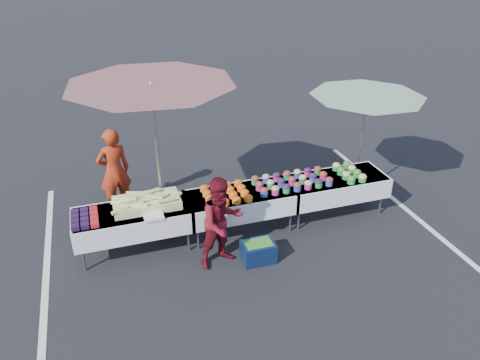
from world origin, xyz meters
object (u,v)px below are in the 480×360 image
object	(u,v)px
vendor	(114,171)
umbrella_left	(152,97)
customer	(222,222)
table_left	(133,220)
storage_bin	(258,251)
table_right	(335,186)
umbrella_right	(366,105)
table_center	(240,202)

from	to	relation	value
vendor	umbrella_left	world-z (taller)	umbrella_left
vendor	customer	distance (m)	2.55
table_left	vendor	world-z (taller)	vendor
customer	storage_bin	distance (m)	0.80
vendor	umbrella_left	xyz separation A→B (m)	(0.68, -0.97, 1.61)
table_right	vendor	bearing A→B (deg)	159.96
table_right	customer	distance (m)	2.46
table_left	customer	xyz separation A→B (m)	(1.26, -0.75, 0.16)
table_right	customer	world-z (taller)	customer
customer	umbrella_right	size ratio (longest dim) A/B	0.57
umbrella_right	storage_bin	bearing A→B (deg)	-152.59
table_center	vendor	world-z (taller)	vendor
table_left	customer	size ratio (longest dim) A/B	1.25
customer	umbrella_left	distance (m)	2.16
umbrella_left	umbrella_right	bearing A→B (deg)	0.00
table_left	storage_bin	size ratio (longest dim) A/B	3.58
table_center	vendor	distance (m)	2.39
storage_bin	vendor	bearing A→B (deg)	131.59
table_right	umbrella_right	size ratio (longest dim) A/B	0.71
vendor	customer	size ratio (longest dim) A/B	1.09
table_center	vendor	size ratio (longest dim) A/B	1.15
umbrella_right	storage_bin	distance (m)	3.29
customer	storage_bin	xyz separation A→B (m)	(0.55, -0.14, -0.57)
table_center	umbrella_left	bearing A→B (deg)	162.48
umbrella_right	storage_bin	world-z (taller)	umbrella_right
umbrella_right	table_center	bearing A→B (deg)	-170.91
table_left	umbrella_left	bearing A→B (deg)	36.88
table_left	storage_bin	world-z (taller)	table_left
table_center	umbrella_left	size ratio (longest dim) A/B	0.57
table_center	customer	size ratio (longest dim) A/B	1.25
table_left	table_center	size ratio (longest dim) A/B	1.00
table_left	customer	distance (m)	1.48
table_center	umbrella_left	xyz separation A→B (m)	(-1.27, 0.40, 1.84)
umbrella_left	umbrella_right	xyz separation A→B (m)	(3.77, 0.00, -0.52)
customer	umbrella_left	bearing A→B (deg)	108.08
customer	storage_bin	bearing A→B (deg)	-28.67
table_left	table_right	world-z (taller)	same
table_right	umbrella_left	world-z (taller)	umbrella_left
table_left	umbrella_right	distance (m)	4.51
umbrella_left	table_left	bearing A→B (deg)	-143.12
table_left	table_right	distance (m)	3.60
customer	table_center	bearing A→B (deg)	40.07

